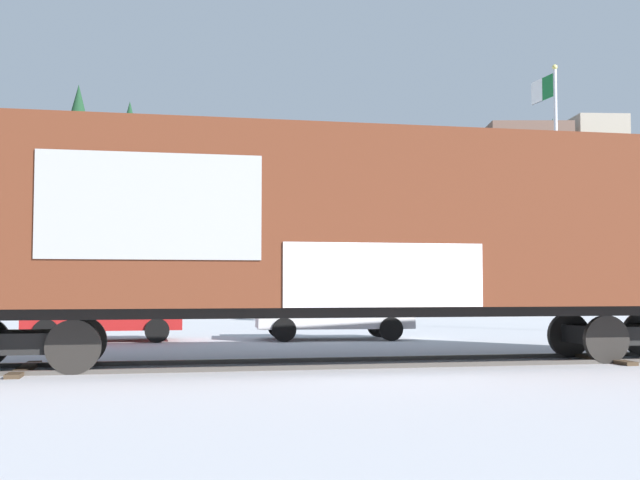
# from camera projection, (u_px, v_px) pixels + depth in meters

# --- Properties ---
(ground_plane) EXTENTS (260.00, 260.00, 0.00)m
(ground_plane) POSITION_uv_depth(u_px,v_px,m) (389.00, 364.00, 15.17)
(ground_plane) COLOR #B2B5BC
(track) EXTENTS (60.00, 4.62, 0.08)m
(track) POSITION_uv_depth(u_px,v_px,m) (302.00, 364.00, 14.89)
(track) COLOR #4C4742
(track) RESTS_ON ground_plane
(freight_car) EXTENTS (16.54, 3.89, 4.53)m
(freight_car) POSITION_uv_depth(u_px,v_px,m) (348.00, 226.00, 15.21)
(freight_car) COLOR #5B2B19
(freight_car) RESTS_ON ground_plane
(flagpole) EXTENTS (0.30, 1.58, 8.95)m
(flagpole) POSITION_uv_depth(u_px,v_px,m) (552.00, 161.00, 27.16)
(flagpole) COLOR silver
(flagpole) RESTS_ON ground_plane
(hillside) EXTENTS (149.30, 39.04, 16.86)m
(hillside) POSITION_uv_depth(u_px,v_px,m) (241.00, 236.00, 74.24)
(hillside) COLOR gray
(hillside) RESTS_ON ground_plane
(parked_car_red) EXTENTS (4.19, 2.21, 1.78)m
(parked_car_red) POSITION_uv_depth(u_px,v_px,m) (103.00, 309.00, 21.56)
(parked_car_red) COLOR #B21E1E
(parked_car_red) RESTS_ON ground_plane
(parked_car_white) EXTENTS (4.28, 1.90, 1.67)m
(parked_car_white) POSITION_uv_depth(u_px,v_px,m) (333.00, 309.00, 22.30)
(parked_car_white) COLOR silver
(parked_car_white) RESTS_ON ground_plane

